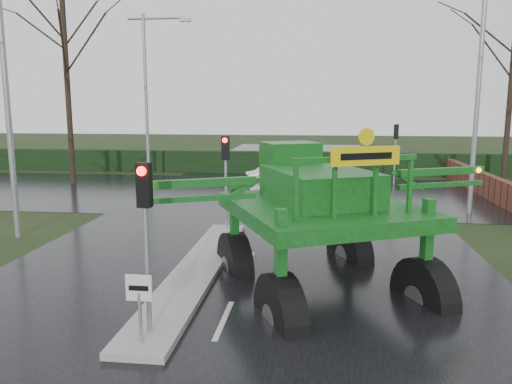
# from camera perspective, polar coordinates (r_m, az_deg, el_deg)

# --- Properties ---
(ground) EXTENTS (140.00, 140.00, 0.00)m
(ground) POSITION_cam_1_polar(r_m,az_deg,el_deg) (11.12, -3.71, -14.48)
(ground) COLOR black
(ground) RESTS_ON ground
(road_main) EXTENTS (14.00, 80.00, 0.02)m
(road_main) POSITION_cam_1_polar(r_m,az_deg,el_deg) (20.56, 1.42, -3.03)
(road_main) COLOR black
(road_main) RESTS_ON ground
(road_cross) EXTENTS (80.00, 12.00, 0.02)m
(road_cross) POSITION_cam_1_polar(r_m,az_deg,el_deg) (26.42, 2.67, -0.16)
(road_cross) COLOR black
(road_cross) RESTS_ON ground
(median_island) EXTENTS (1.20, 10.00, 0.16)m
(median_island) POSITION_cam_1_polar(r_m,az_deg,el_deg) (14.08, -6.71, -8.84)
(median_island) COLOR gray
(median_island) RESTS_ON ground
(hedge_row) EXTENTS (44.00, 0.90, 1.50)m
(hedge_row) POSITION_cam_1_polar(r_m,az_deg,el_deg) (34.22, 3.69, 3.37)
(hedge_row) COLOR black
(hedge_row) RESTS_ON ground
(brick_wall) EXTENTS (0.40, 20.00, 1.20)m
(brick_wall) POSITION_cam_1_polar(r_m,az_deg,el_deg) (27.63, 24.96, 0.62)
(brick_wall) COLOR #592D1E
(brick_wall) RESTS_ON ground
(keep_left_sign) EXTENTS (0.50, 0.07, 1.35)m
(keep_left_sign) POSITION_cam_1_polar(r_m,az_deg,el_deg) (9.70, -13.19, -11.69)
(keep_left_sign) COLOR gray
(keep_left_sign) RESTS_ON ground
(traffic_signal_near) EXTENTS (0.26, 0.33, 3.52)m
(traffic_signal_near) POSITION_cam_1_polar(r_m,az_deg,el_deg) (9.71, -12.55, -2.20)
(traffic_signal_near) COLOR gray
(traffic_signal_near) RESTS_ON ground
(traffic_signal_mid) EXTENTS (0.26, 0.33, 3.52)m
(traffic_signal_mid) POSITION_cam_1_polar(r_m,az_deg,el_deg) (17.85, -3.49, 3.42)
(traffic_signal_mid) COLOR gray
(traffic_signal_mid) RESTS_ON ground
(traffic_signal_far) EXTENTS (0.26, 0.33, 3.52)m
(traffic_signal_far) POSITION_cam_1_polar(r_m,az_deg,el_deg) (30.38, 15.68, 5.70)
(traffic_signal_far) COLOR gray
(traffic_signal_far) RESTS_ON ground
(street_light_left_near) EXTENTS (3.85, 0.30, 10.00)m
(street_light_left_near) POSITION_cam_1_polar(r_m,az_deg,el_deg) (18.94, -26.08, 13.14)
(street_light_left_near) COLOR gray
(street_light_left_near) RESTS_ON ground
(street_light_right) EXTENTS (3.85, 0.30, 10.00)m
(street_light_right) POSITION_cam_1_polar(r_m,az_deg,el_deg) (22.88, 23.45, 12.57)
(street_light_right) COLOR gray
(street_light_right) RESTS_ON ground
(street_light_left_far) EXTENTS (3.85, 0.30, 10.00)m
(street_light_left_far) POSITION_cam_1_polar(r_m,az_deg,el_deg) (31.64, -11.98, 12.17)
(street_light_left_far) COLOR gray
(street_light_left_far) RESTS_ON ground
(tree_left_far) EXTENTS (7.70, 7.70, 13.26)m
(tree_left_far) POSITION_cam_1_polar(r_m,az_deg,el_deg) (31.56, -20.91, 13.86)
(tree_left_far) COLOR black
(tree_left_far) RESTS_ON ground
(tree_right_far) EXTENTS (7.00, 7.00, 12.05)m
(tree_right_far) POSITION_cam_1_polar(r_m,az_deg,el_deg) (32.94, 27.24, 12.10)
(tree_right_far) COLOR black
(tree_right_far) RESTS_ON ground
(crop_sprayer) EXTENTS (8.40, 6.97, 5.13)m
(crop_sprayer) POSITION_cam_1_polar(r_m,az_deg,el_deg) (10.65, 2.44, -1.80)
(crop_sprayer) COLOR black
(crop_sprayer) RESTS_ON ground
(white_sedan) EXTENTS (4.66, 2.63, 1.46)m
(white_sedan) POSITION_cam_1_polar(r_m,az_deg,el_deg) (26.84, 3.60, -0.02)
(white_sedan) COLOR white
(white_sedan) RESTS_ON ground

